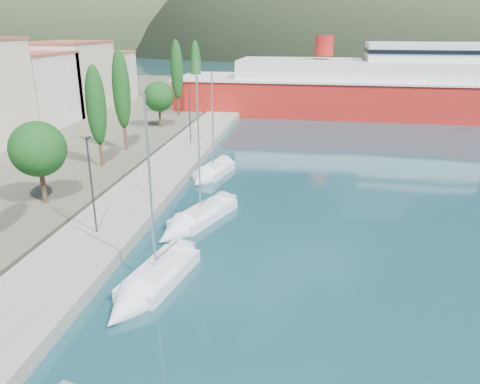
# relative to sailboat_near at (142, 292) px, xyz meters

# --- Properties ---
(ground) EXTENTS (1400.00, 1400.00, 0.00)m
(ground) POSITION_rel_sailboat_near_xyz_m (4.03, 112.93, -0.30)
(ground) COLOR #163E46
(quay) EXTENTS (5.00, 88.00, 0.80)m
(quay) POSITION_rel_sailboat_near_xyz_m (-4.97, 18.93, 0.10)
(quay) COLOR gray
(quay) RESTS_ON ground
(tree_row) EXTENTS (4.00, 66.57, 10.69)m
(tree_row) POSITION_rel_sailboat_near_xyz_m (-11.10, 24.45, 5.56)
(tree_row) COLOR #47301E
(tree_row) RESTS_ON land_strip
(lamp_posts) EXTENTS (0.15, 46.64, 6.06)m
(lamp_posts) POSITION_rel_sailboat_near_xyz_m (-4.97, 6.52, 3.78)
(lamp_posts) COLOR #2D2D33
(lamp_posts) RESTS_ON quay
(sailboat_near) EXTENTS (3.73, 7.95, 10.99)m
(sailboat_near) POSITION_rel_sailboat_near_xyz_m (0.00, 0.00, 0.00)
(sailboat_near) COLOR silver
(sailboat_near) RESTS_ON ground
(sailboat_mid) EXTENTS (4.90, 8.43, 11.80)m
(sailboat_mid) POSITION_rel_sailboat_near_xyz_m (0.13, 8.83, -0.01)
(sailboat_mid) COLOR silver
(sailboat_mid) RESTS_ON ground
(sailboat_far) EXTENTS (3.54, 7.17, 10.10)m
(sailboat_far) POSITION_rel_sailboat_near_xyz_m (-0.86, 19.81, -0.01)
(sailboat_far) COLOR silver
(sailboat_far) RESTS_ON ground
(ferry) EXTENTS (63.01, 15.26, 12.44)m
(ferry) POSITION_rel_sailboat_near_xyz_m (18.62, 55.53, 3.49)
(ferry) COLOR #A61B16
(ferry) RESTS_ON ground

